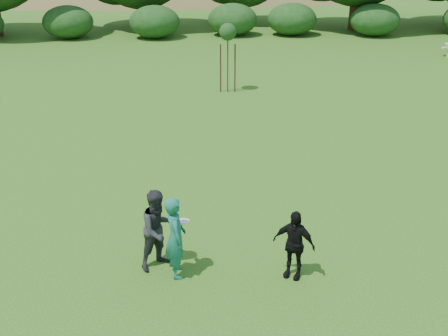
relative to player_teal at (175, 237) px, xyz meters
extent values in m
plane|color=#19470C|center=(1.11, -0.19, -0.86)|extent=(120.00, 120.00, 0.00)
imported|color=#166752|center=(0.00, 0.00, 0.00)|extent=(0.52, 0.70, 1.73)
imported|color=#28282A|center=(-0.35, 0.34, 0.00)|extent=(1.06, 1.02, 1.72)
imported|color=black|center=(2.34, -0.18, -0.13)|extent=(0.93, 0.72, 1.47)
cylinder|color=white|center=(0.15, 0.18, 0.26)|extent=(0.27, 0.27, 0.06)
cylinder|color=#382516|center=(1.83, 13.33, 0.39)|extent=(0.05, 0.05, 2.50)
sphere|color=#1B4217|center=(1.83, 13.33, 1.64)|extent=(0.70, 0.70, 0.70)
cylinder|color=#362415|center=(1.53, 13.33, 0.14)|extent=(0.06, 0.06, 2.00)
cylinder|color=#3A2616|center=(2.13, 13.33, 0.14)|extent=(0.06, 0.06, 2.00)
ellipsoid|color=olive|center=(-23.89, 69.81, -12.96)|extent=(110.00, 70.00, 44.00)
ellipsoid|color=olive|center=(21.11, 71.81, -15.16)|extent=(100.00, 64.00, 52.00)
ellipsoid|color=olive|center=(-3.89, 57.81, -8.56)|extent=(80.00, 50.00, 28.00)
ellipsoid|color=olive|center=(31.11, 59.81, -7.46)|extent=(60.00, 44.00, 24.00)
cylinder|color=#3A2616|center=(-2.89, 28.81, 0.54)|extent=(0.68, 0.68, 2.80)
cylinder|color=#3A2616|center=(4.11, 30.81, 0.27)|extent=(0.60, 0.60, 2.27)
cylinder|color=#3A2616|center=(11.11, 27.81, 0.80)|extent=(0.76, 0.76, 3.32)
camera|label=1|loc=(0.44, -9.64, 5.71)|focal=45.00mm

